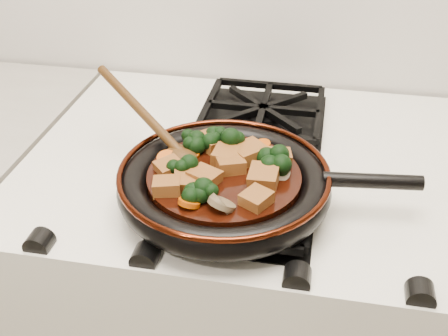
# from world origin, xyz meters

# --- Properties ---
(stove) EXTENTS (0.76, 0.60, 0.90)m
(stove) POSITION_xyz_m (0.00, 1.69, 0.45)
(stove) COLOR white
(stove) RESTS_ON ground
(burner_grate_front) EXTENTS (0.23, 0.23, 0.03)m
(burner_grate_front) POSITION_xyz_m (0.00, 1.55, 0.91)
(burner_grate_front) COLOR black
(burner_grate_front) RESTS_ON stove
(burner_grate_back) EXTENTS (0.23, 0.23, 0.03)m
(burner_grate_back) POSITION_xyz_m (0.00, 1.83, 0.91)
(burner_grate_back) COLOR black
(burner_grate_back) RESTS_ON stove
(skillet) EXTENTS (0.44, 0.31, 0.05)m
(skillet) POSITION_xyz_m (-0.02, 1.54, 0.94)
(skillet) COLOR black
(skillet) RESTS_ON burner_grate_front
(braising_sauce) EXTENTS (0.22, 0.22, 0.02)m
(braising_sauce) POSITION_xyz_m (-0.02, 1.54, 0.95)
(braising_sauce) COLOR black
(braising_sauce) RESTS_ON skillet
(tofu_cube_0) EXTENTS (0.04, 0.05, 0.03)m
(tofu_cube_0) POSITION_xyz_m (0.04, 1.54, 0.97)
(tofu_cube_0) COLOR brown
(tofu_cube_0) RESTS_ON braising_sauce
(tofu_cube_1) EXTENTS (0.04, 0.04, 0.02)m
(tofu_cube_1) POSITION_xyz_m (-0.06, 1.51, 0.97)
(tofu_cube_1) COLOR brown
(tofu_cube_1) RESTS_ON braising_sauce
(tofu_cube_2) EXTENTS (0.05, 0.05, 0.02)m
(tofu_cube_2) POSITION_xyz_m (0.04, 1.48, 0.97)
(tofu_cube_2) COLOR brown
(tofu_cube_2) RESTS_ON braising_sauce
(tofu_cube_3) EXTENTS (0.05, 0.05, 0.03)m
(tofu_cube_3) POSITION_xyz_m (-0.01, 1.56, 0.97)
(tofu_cube_3) COLOR brown
(tofu_cube_3) RESTS_ON braising_sauce
(tofu_cube_4) EXTENTS (0.06, 0.06, 0.03)m
(tofu_cube_4) POSITION_xyz_m (-0.05, 1.62, 0.97)
(tofu_cube_4) COLOR brown
(tofu_cube_4) RESTS_ON braising_sauce
(tofu_cube_5) EXTENTS (0.04, 0.04, 0.03)m
(tofu_cube_5) POSITION_xyz_m (-0.01, 1.57, 0.97)
(tofu_cube_5) COLOR brown
(tofu_cube_5) RESTS_ON braising_sauce
(tofu_cube_6) EXTENTS (0.07, 0.06, 0.03)m
(tofu_cube_6) POSITION_xyz_m (0.01, 1.59, 0.97)
(tofu_cube_6) COLOR brown
(tofu_cube_6) RESTS_ON braising_sauce
(tofu_cube_7) EXTENTS (0.05, 0.05, 0.03)m
(tofu_cube_7) POSITION_xyz_m (-0.04, 1.52, 0.97)
(tofu_cube_7) COLOR brown
(tofu_cube_7) RESTS_ON braising_sauce
(tofu_cube_8) EXTENTS (0.05, 0.04, 0.03)m
(tofu_cube_8) POSITION_xyz_m (-0.02, 1.58, 0.97)
(tofu_cube_8) COLOR brown
(tofu_cube_8) RESTS_ON braising_sauce
(tofu_cube_9) EXTENTS (0.05, 0.05, 0.02)m
(tofu_cube_9) POSITION_xyz_m (-0.10, 1.53, 0.97)
(tofu_cube_9) COLOR brown
(tofu_cube_9) RESTS_ON braising_sauce
(tofu_cube_10) EXTENTS (0.04, 0.04, 0.02)m
(tofu_cube_10) POSITION_xyz_m (0.05, 1.59, 0.97)
(tofu_cube_10) COLOR brown
(tofu_cube_10) RESTS_ON braising_sauce
(tofu_cube_11) EXTENTS (0.04, 0.04, 0.02)m
(tofu_cube_11) POSITION_xyz_m (-0.09, 1.49, 0.97)
(tofu_cube_11) COLOR brown
(tofu_cube_11) RESTS_ON braising_sauce
(broccoli_floret_0) EXTENTS (0.08, 0.08, 0.07)m
(broccoli_floret_0) POSITION_xyz_m (-0.05, 1.61, 0.97)
(broccoli_floret_0) COLOR black
(broccoli_floret_0) RESTS_ON braising_sauce
(broccoli_floret_1) EXTENTS (0.08, 0.08, 0.06)m
(broccoli_floret_1) POSITION_xyz_m (-0.08, 1.61, 0.97)
(broccoli_floret_1) COLOR black
(broccoli_floret_1) RESTS_ON braising_sauce
(broccoli_floret_2) EXTENTS (0.08, 0.09, 0.07)m
(broccoli_floret_2) POSITION_xyz_m (0.05, 1.57, 0.97)
(broccoli_floret_2) COLOR black
(broccoli_floret_2) RESTS_ON braising_sauce
(broccoli_floret_3) EXTENTS (0.08, 0.08, 0.06)m
(broccoli_floret_3) POSITION_xyz_m (-0.08, 1.53, 0.97)
(broccoli_floret_3) COLOR black
(broccoli_floret_3) RESTS_ON braising_sauce
(broccoli_floret_4) EXTENTS (0.09, 0.09, 0.07)m
(broccoli_floret_4) POSITION_xyz_m (-0.02, 1.61, 0.97)
(broccoli_floret_4) COLOR black
(broccoli_floret_4) RESTS_ON braising_sauce
(broccoli_floret_5) EXTENTS (0.08, 0.08, 0.07)m
(broccoli_floret_5) POSITION_xyz_m (-0.04, 1.48, 0.97)
(broccoli_floret_5) COLOR black
(broccoli_floret_5) RESTS_ON braising_sauce
(carrot_coin_0) EXTENTS (0.03, 0.03, 0.02)m
(carrot_coin_0) POSITION_xyz_m (0.02, 1.63, 0.96)
(carrot_coin_0) COLOR #BC4705
(carrot_coin_0) RESTS_ON braising_sauce
(carrot_coin_1) EXTENTS (0.03, 0.03, 0.02)m
(carrot_coin_1) POSITION_xyz_m (-0.08, 1.58, 0.96)
(carrot_coin_1) COLOR #BC4705
(carrot_coin_1) RESTS_ON braising_sauce
(carrot_coin_2) EXTENTS (0.03, 0.03, 0.02)m
(carrot_coin_2) POSITION_xyz_m (-0.11, 1.56, 0.96)
(carrot_coin_2) COLOR #BC4705
(carrot_coin_2) RESTS_ON braising_sauce
(carrot_coin_3) EXTENTS (0.03, 0.03, 0.02)m
(carrot_coin_3) POSITION_xyz_m (-0.05, 1.46, 0.96)
(carrot_coin_3) COLOR #BC4705
(carrot_coin_3) RESTS_ON braising_sauce
(mushroom_slice_0) EXTENTS (0.05, 0.05, 0.02)m
(mushroom_slice_0) POSITION_xyz_m (0.02, 1.61, 0.97)
(mushroom_slice_0) COLOR brown
(mushroom_slice_0) RESTS_ON braising_sauce
(mushroom_slice_1) EXTENTS (0.03, 0.03, 0.03)m
(mushroom_slice_1) POSITION_xyz_m (0.06, 1.56, 0.97)
(mushroom_slice_1) COLOR brown
(mushroom_slice_1) RESTS_ON braising_sauce
(mushroom_slice_2) EXTENTS (0.05, 0.05, 0.03)m
(mushroom_slice_2) POSITION_xyz_m (-0.01, 1.47, 0.97)
(mushroom_slice_2) COLOR brown
(mushroom_slice_2) RESTS_ON braising_sauce
(mushroom_slice_3) EXTENTS (0.04, 0.05, 0.03)m
(mushroom_slice_3) POSITION_xyz_m (-0.01, 1.47, 0.97)
(mushroom_slice_3) COLOR brown
(mushroom_slice_3) RESTS_ON braising_sauce
(mushroom_slice_4) EXTENTS (0.03, 0.03, 0.03)m
(mushroom_slice_4) POSITION_xyz_m (-0.07, 1.61, 0.97)
(mushroom_slice_4) COLOR brown
(mushroom_slice_4) RESTS_ON braising_sauce
(wooden_spoon) EXTENTS (0.13, 0.11, 0.23)m
(wooden_spoon) POSITION_xyz_m (-0.14, 1.62, 0.98)
(wooden_spoon) COLOR #42270E
(wooden_spoon) RESTS_ON braising_sauce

